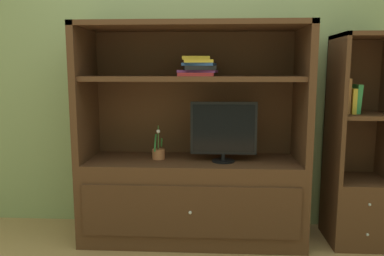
% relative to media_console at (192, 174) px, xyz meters
% --- Properties ---
extents(painted_rear_wall, '(6.00, 0.10, 2.80)m').
position_rel_media_console_xyz_m(painted_rear_wall, '(0.00, 0.34, 0.90)').
color(painted_rear_wall, '#8C9E6B').
rests_on(painted_rear_wall, ground_plane).
extents(media_console, '(1.67, 0.57, 1.63)m').
position_rel_media_console_xyz_m(media_console, '(0.00, 0.00, 0.00)').
color(media_console, '#4C2D1C').
rests_on(media_console, ground_plane).
extents(tv_monitor, '(0.49, 0.17, 0.45)m').
position_rel_media_console_xyz_m(tv_monitor, '(0.23, -0.06, 0.35)').
color(tv_monitor, black).
rests_on(tv_monitor, media_console).
extents(potted_plant, '(0.10, 0.12, 0.26)m').
position_rel_media_console_xyz_m(potted_plant, '(-0.26, -0.01, 0.17)').
color(potted_plant, '#B26642').
rests_on(potted_plant, media_console).
extents(magazine_stack, '(0.30, 0.33, 0.14)m').
position_rel_media_console_xyz_m(magazine_stack, '(0.04, -0.01, 0.81)').
color(magazine_stack, red).
rests_on(magazine_stack, media_console).
extents(bookshelf_tall, '(0.44, 0.45, 1.55)m').
position_rel_media_console_xyz_m(bookshelf_tall, '(1.25, 0.00, 0.01)').
color(bookshelf_tall, '#4C2D1C').
rests_on(bookshelf_tall, ground_plane).
extents(upright_book_row, '(0.12, 0.17, 0.25)m').
position_rel_media_console_xyz_m(upright_book_row, '(1.15, -0.01, 0.59)').
color(upright_book_row, '#A56638').
rests_on(upright_book_row, bookshelf_tall).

